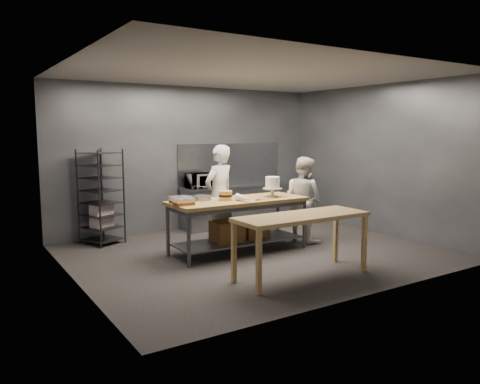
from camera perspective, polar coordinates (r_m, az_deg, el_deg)
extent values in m
plane|color=black|center=(8.10, 1.98, -7.39)|extent=(6.00, 6.00, 0.00)
cube|color=#4C4F54|center=(10.01, -6.12, 4.10)|extent=(6.00, 0.04, 3.00)
cube|color=brown|center=(7.97, -0.19, -1.10)|extent=(2.40, 0.90, 0.06)
cube|color=#47494C|center=(8.10, -0.19, -5.94)|extent=(2.25, 0.75, 0.03)
cylinder|color=#47494C|center=(7.17, -6.27, -5.85)|extent=(0.06, 0.06, 0.86)
cylinder|color=#47494C|center=(7.86, -8.79, -4.71)|extent=(0.06, 0.06, 0.86)
cylinder|color=#47494C|center=(8.40, 7.85, -3.91)|extent=(0.06, 0.06, 0.86)
cylinder|color=#47494C|center=(9.00, 4.63, -3.11)|extent=(0.06, 0.06, 0.86)
cube|color=brown|center=(7.94, -1.58, -4.82)|extent=(0.50, 0.40, 0.35)
cube|color=brown|center=(8.27, 1.68, -4.50)|extent=(0.45, 0.38, 0.30)
cube|color=olive|center=(6.68, 7.57, -3.00)|extent=(2.00, 0.70, 0.06)
cube|color=olive|center=(5.98, 2.31, -8.59)|extent=(0.06, 0.06, 0.84)
cube|color=olive|center=(6.46, -0.75, -7.36)|extent=(0.06, 0.06, 0.84)
cube|color=olive|center=(7.20, 14.90, -6.08)|extent=(0.06, 0.06, 0.84)
cube|color=olive|center=(7.61, 11.57, -5.26)|extent=(0.06, 0.06, 0.84)
cube|color=slate|center=(10.27, -0.27, 0.76)|extent=(2.60, 0.60, 0.04)
cube|color=slate|center=(10.33, -0.27, -1.72)|extent=(2.56, 0.56, 0.86)
cube|color=slate|center=(10.48, -1.15, 3.47)|extent=(2.60, 0.02, 0.90)
cube|color=black|center=(8.97, -16.59, -0.56)|extent=(0.81, 0.83, 1.75)
cube|color=white|center=(9.02, -16.51, -2.66)|extent=(0.44, 0.37, 0.45)
imported|color=silver|center=(8.53, -2.55, -0.38)|extent=(0.77, 0.62, 1.83)
imported|color=silver|center=(8.87, 7.71, -0.88)|extent=(0.76, 0.89, 1.60)
imported|color=black|center=(9.79, -4.91, 1.40)|extent=(0.54, 0.37, 0.30)
cylinder|color=#B5AC91|center=(8.27, 3.97, -0.53)|extent=(0.20, 0.20, 0.02)
cylinder|color=#B5AC91|center=(8.26, 3.97, -0.05)|extent=(0.06, 0.06, 0.12)
cylinder|color=#B5AC91|center=(8.25, 3.98, 0.43)|extent=(0.34, 0.34, 0.02)
cylinder|color=white|center=(8.24, 3.98, 1.18)|extent=(0.25, 0.25, 0.20)
cylinder|color=gold|center=(7.85, -1.79, -0.79)|extent=(0.23, 0.23, 0.06)
cylinder|color=black|center=(7.84, -1.79, -0.43)|extent=(0.23, 0.23, 0.04)
cylinder|color=gold|center=(7.84, -1.79, -0.07)|extent=(0.23, 0.23, 0.06)
cylinder|color=gray|center=(7.80, -6.31, -0.83)|extent=(0.23, 0.23, 0.07)
cylinder|color=gray|center=(7.89, -4.61, -0.71)|extent=(0.30, 0.30, 0.07)
cone|color=white|center=(7.68, 0.54, -0.75)|extent=(0.16, 0.39, 0.12)
cube|color=slate|center=(7.94, 3.26, -0.91)|extent=(0.28, 0.02, 0.00)
cube|color=black|center=(7.83, 2.19, -0.97)|extent=(0.09, 0.02, 0.02)
cube|color=brown|center=(7.38, -6.84, -1.41)|extent=(0.30, 0.20, 0.05)
cube|color=silver|center=(7.37, -6.85, -0.98)|extent=(0.31, 0.21, 0.06)
cube|color=brown|center=(7.61, -7.35, -1.14)|extent=(0.30, 0.20, 0.05)
cube|color=silver|center=(7.61, -7.36, -0.73)|extent=(0.31, 0.21, 0.06)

